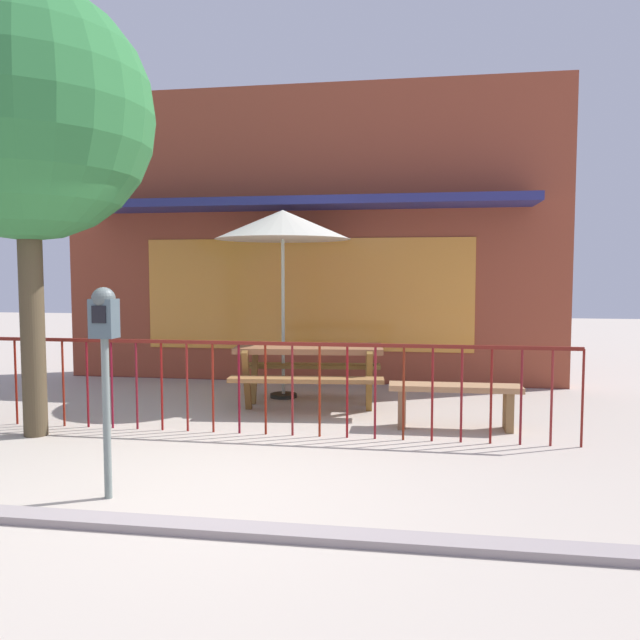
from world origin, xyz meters
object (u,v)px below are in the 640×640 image
Objects in this scene: picnic_table_left at (309,359)px; patio_umbrella at (283,226)px; patio_bench at (455,396)px; street_tree at (25,115)px; parking_meter_near at (104,336)px.

picnic_table_left is 0.77× the size of patio_umbrella.
patio_bench is 0.31× the size of street_tree.
patio_bench is at bearing -32.45° from patio_umbrella.
parking_meter_near is at bearing -44.03° from street_tree.
patio_umbrella is 3.23m from patio_bench.
street_tree is at bearing 135.97° from parking_meter_near.
street_tree is (-2.56, -1.77, 2.63)m from picnic_table_left.
patio_bench is at bearing 43.35° from parking_meter_near.
parking_meter_near is (-0.48, -3.90, -1.09)m from patio_umbrella.
patio_umbrella reaches higher than patio_bench.
picnic_table_left is 0.42× the size of street_tree.
patio_umbrella is 4.07m from parking_meter_near.
patio_umbrella is at bearing 82.97° from parking_meter_near.
patio_umbrella is 1.60× the size of parking_meter_near.
street_tree reaches higher than picnic_table_left.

